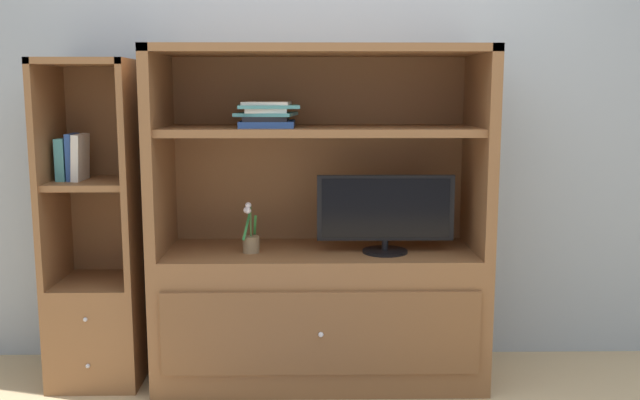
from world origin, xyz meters
The scene contains 7 objects.
painted_rear_wall centered at (0.00, 0.75, 1.40)m, with size 6.00×0.10×2.80m, color #9EA8B2.
media_console centered at (0.00, 0.41, 0.50)m, with size 1.56×0.58×1.60m.
tv_monitor centered at (0.31, 0.33, 0.83)m, with size 0.64×0.21×0.37m.
potted_plant centered at (-0.33, 0.34, 0.70)m, with size 0.08×0.12×0.24m.
magazine_stack centered at (-0.25, 0.39, 1.29)m, with size 0.30×0.33×0.12m.
bookshelf_tall centered at (-1.07, 0.41, 0.52)m, with size 0.42×0.45×1.54m.
upright_book_row centered at (-1.16, 0.40, 1.08)m, with size 0.12×0.17×0.22m.
Camera 1 is at (-0.05, -2.88, 1.40)m, focal length 39.22 mm.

